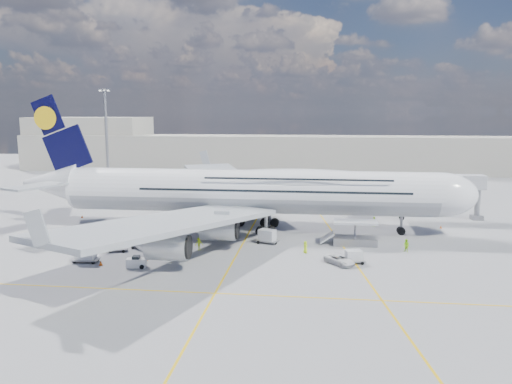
# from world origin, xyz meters

# --- Properties ---
(ground) EXTENTS (300.00, 300.00, 0.00)m
(ground) POSITION_xyz_m (0.00, 0.00, 0.00)
(ground) COLOR gray
(ground) RESTS_ON ground
(taxi_line_main) EXTENTS (0.25, 220.00, 0.01)m
(taxi_line_main) POSITION_xyz_m (0.00, 0.00, 0.01)
(taxi_line_main) COLOR #DFAE0B
(taxi_line_main) RESTS_ON ground
(taxi_line_cross) EXTENTS (120.00, 0.25, 0.01)m
(taxi_line_cross) POSITION_xyz_m (0.00, -20.00, 0.01)
(taxi_line_cross) COLOR #DFAE0B
(taxi_line_cross) RESTS_ON ground
(taxi_line_diag) EXTENTS (14.16, 99.06, 0.01)m
(taxi_line_diag) POSITION_xyz_m (14.00, 10.00, 0.01)
(taxi_line_diag) COLOR #DFAE0B
(taxi_line_diag) RESTS_ON ground
(airliner) EXTENTS (77.26, 79.15, 23.71)m
(airliner) POSITION_xyz_m (0.26, 10.00, 6.87)
(airliner) COLOR white
(airliner) RESTS_ON ground
(jet_bridge) EXTENTS (18.80, 12.10, 8.50)m
(jet_bridge) POSITION_xyz_m (29.81, 20.94, 6.85)
(jet_bridge) COLOR #B7B7BC
(jet_bridge) RESTS_ON ground
(cargo_loader) EXTENTS (8.53, 3.20, 3.67)m
(cargo_loader) POSITION_xyz_m (16.82, 2.89, 1.25)
(cargo_loader) COLOR silver
(cargo_loader) RESTS_ON ground
(light_mast) EXTENTS (3.00, 0.70, 25.50)m
(light_mast) POSITION_xyz_m (-40.00, 45.00, 13.21)
(light_mast) COLOR gray
(light_mast) RESTS_ON ground
(terminal) EXTENTS (180.00, 16.00, 12.00)m
(terminal) POSITION_xyz_m (0.00, 95.00, 6.00)
(terminal) COLOR #B2AD9E
(terminal) RESTS_ON ground
(hangar) EXTENTS (40.00, 22.00, 18.00)m
(hangar) POSITION_xyz_m (-70.00, 100.00, 9.00)
(hangar) COLOR #B2AD9E
(hangar) RESTS_ON ground
(tree_line) EXTENTS (160.00, 6.00, 8.00)m
(tree_line) POSITION_xyz_m (40.00, 140.00, 4.00)
(tree_line) COLOR #193814
(tree_line) RESTS_ON ground
(dolly_row_a) EXTENTS (3.03, 2.35, 1.70)m
(dolly_row_a) POSITION_xyz_m (-14.59, -3.15, 0.91)
(dolly_row_a) COLOR gray
(dolly_row_a) RESTS_ON ground
(dolly_row_b) EXTENTS (3.45, 1.99, 2.12)m
(dolly_row_b) POSITION_xyz_m (-19.57, -10.63, 1.14)
(dolly_row_b) COLOR gray
(dolly_row_b) RESTS_ON ground
(dolly_row_c) EXTENTS (2.98, 2.23, 0.39)m
(dolly_row_c) POSITION_xyz_m (-17.37, -5.09, 0.30)
(dolly_row_c) COLOR gray
(dolly_row_c) RESTS_ON ground
(dolly_back) EXTENTS (3.15, 1.73, 0.46)m
(dolly_back) POSITION_xyz_m (-23.43, 1.64, 0.35)
(dolly_back) COLOR gray
(dolly_back) RESTS_ON ground
(dolly_nose_far) EXTENTS (3.15, 2.21, 1.81)m
(dolly_nose_far) POSITION_xyz_m (16.11, -6.86, 0.97)
(dolly_nose_far) COLOR gray
(dolly_nose_far) RESTS_ON ground
(dolly_nose_near) EXTENTS (3.76, 2.88, 2.11)m
(dolly_nose_near) POSITION_xyz_m (3.67, 2.06, 1.14)
(dolly_nose_near) COLOR gray
(dolly_nose_near) RESTS_ON ground
(baggage_tug) EXTENTS (2.62, 1.45, 1.57)m
(baggage_tug) POSITION_xyz_m (-11.98, -12.09, 0.69)
(baggage_tug) COLOR white
(baggage_tug) RESTS_ON ground
(catering_truck_inner) EXTENTS (7.12, 4.15, 3.98)m
(catering_truck_inner) POSITION_xyz_m (-13.40, 26.06, 1.88)
(catering_truck_inner) COLOR gray
(catering_truck_inner) RESTS_ON ground
(catering_truck_outer) EXTENTS (7.25, 4.92, 4.00)m
(catering_truck_outer) POSITION_xyz_m (-14.85, 48.73, 1.86)
(catering_truck_outer) COLOR gray
(catering_truck_outer) RESTS_ON ground
(service_van) EXTENTS (4.52, 4.75, 1.25)m
(service_van) POSITION_xyz_m (14.27, -7.58, 0.63)
(service_van) COLOR white
(service_van) RESTS_ON ground
(crew_nose) EXTENTS (0.70, 0.51, 1.76)m
(crew_nose) POSITION_xyz_m (21.30, 15.47, 0.88)
(crew_nose) COLOR #9DEA18
(crew_nose) RESTS_ON ground
(crew_loader) EXTENTS (1.14, 1.18, 1.91)m
(crew_loader) POSITION_xyz_m (24.04, -0.50, 0.95)
(crew_loader) COLOR #A4F019
(crew_loader) RESTS_ON ground
(crew_wing) EXTENTS (0.69, 1.20, 1.92)m
(crew_wing) POSITION_xyz_m (-19.05, -9.96, 0.96)
(crew_wing) COLOR #A0E418
(crew_wing) RESTS_ON ground
(crew_van) EXTENTS (0.86, 1.01, 1.75)m
(crew_van) POSITION_xyz_m (9.62, -2.72, 0.88)
(crew_van) COLOR #CEFF1A
(crew_van) RESTS_ON ground
(crew_tug) EXTENTS (1.40, 1.09, 1.90)m
(crew_tug) POSITION_xyz_m (-5.82, -3.02, 0.95)
(crew_tug) COLOR #BDDF17
(crew_tug) RESTS_ON ground
(cone_nose) EXTENTS (0.43, 0.43, 0.54)m
(cone_nose) POSITION_xyz_m (32.63, 15.38, 0.26)
(cone_nose) COLOR #DD530B
(cone_nose) RESTS_ON ground
(cone_wing_left_inner) EXTENTS (0.44, 0.44, 0.56)m
(cone_wing_left_inner) POSITION_xyz_m (-6.52, 17.62, 0.27)
(cone_wing_left_inner) COLOR #DD530B
(cone_wing_left_inner) RESTS_ON ground
(cone_wing_left_outer) EXTENTS (0.41, 0.41, 0.52)m
(cone_wing_left_outer) POSITION_xyz_m (-11.50, 32.77, 0.25)
(cone_wing_left_outer) COLOR #DD530B
(cone_wing_left_outer) RESTS_ON ground
(cone_wing_right_inner) EXTENTS (0.39, 0.39, 0.50)m
(cone_wing_right_inner) POSITION_xyz_m (-11.76, -8.86, 0.24)
(cone_wing_right_inner) COLOR #DD530B
(cone_wing_right_inner) RESTS_ON ground
(cone_wing_right_outer) EXTENTS (0.50, 0.50, 0.63)m
(cone_wing_right_outer) POSITION_xyz_m (-16.98, -11.76, 0.31)
(cone_wing_right_outer) COLOR #DD530B
(cone_wing_right_outer) RESTS_ON ground
(cone_tail) EXTENTS (0.41, 0.41, 0.52)m
(cone_tail) POSITION_xyz_m (-33.08, 16.10, 0.25)
(cone_tail) COLOR #DD530B
(cone_tail) RESTS_ON ground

